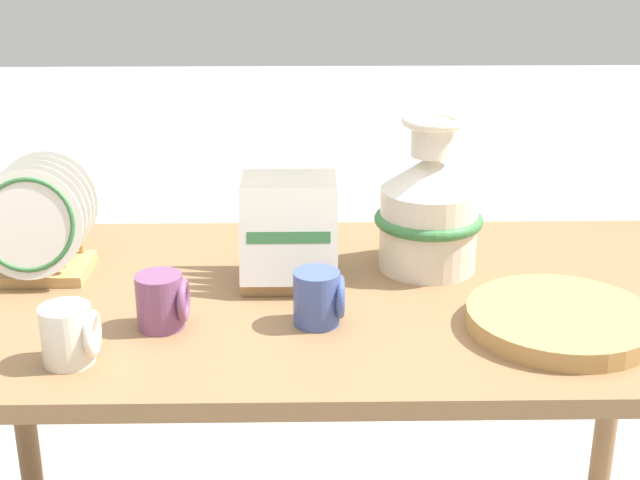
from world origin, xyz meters
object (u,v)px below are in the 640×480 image
(ceramic_vase, at_px, (429,208))
(mug_cobalt_glaze, at_px, (319,298))
(mug_cream_glaze, at_px, (70,335))
(mug_plum_glaze, at_px, (163,301))
(dish_rack_square_plates, at_px, (289,243))
(dish_rack_round_plates, at_px, (38,229))
(wicker_charger_stack, at_px, (560,320))

(ceramic_vase, relative_size, mug_cobalt_glaze, 3.19)
(mug_cream_glaze, relative_size, mug_plum_glaze, 1.00)
(mug_plum_glaze, distance_m, mug_cobalt_glaze, 0.28)
(dish_rack_square_plates, height_order, mug_plum_glaze, dish_rack_square_plates)
(mug_cobalt_glaze, bearing_deg, dish_rack_round_plates, 157.58)
(mug_cream_glaze, xyz_separation_m, mug_plum_glaze, (0.13, 0.13, 0.00))
(dish_rack_round_plates, distance_m, mug_plum_glaze, 0.38)
(ceramic_vase, bearing_deg, wicker_charger_stack, -55.59)
(wicker_charger_stack, height_order, mug_cobalt_glaze, mug_cobalt_glaze)
(wicker_charger_stack, height_order, mug_plum_glaze, mug_plum_glaze)
(dish_rack_square_plates, bearing_deg, wicker_charger_stack, -25.09)
(dish_rack_round_plates, relative_size, mug_plum_glaze, 2.34)
(wicker_charger_stack, distance_m, mug_cobalt_glaze, 0.43)
(ceramic_vase, distance_m, wicker_charger_stack, 0.37)
(dish_rack_round_plates, xyz_separation_m, dish_rack_square_plates, (0.51, -0.04, -0.02))
(dish_rack_square_plates, bearing_deg, dish_rack_round_plates, 176.00)
(mug_plum_glaze, bearing_deg, dish_rack_round_plates, 139.48)
(mug_cream_glaze, bearing_deg, mug_cobalt_glaze, 18.64)
(ceramic_vase, height_order, wicker_charger_stack, ceramic_vase)
(wicker_charger_stack, bearing_deg, mug_cobalt_glaze, 175.88)
(mug_cream_glaze, distance_m, mug_cobalt_glaze, 0.43)
(wicker_charger_stack, relative_size, mug_cobalt_glaze, 3.34)
(dish_rack_square_plates, relative_size, mug_cobalt_glaze, 2.08)
(ceramic_vase, xyz_separation_m, wicker_charger_stack, (0.20, -0.29, -0.11))
(dish_rack_round_plates, bearing_deg, wicker_charger_stack, -14.85)
(mug_plum_glaze, xyz_separation_m, mug_cobalt_glaze, (0.28, 0.01, 0.00))
(ceramic_vase, xyz_separation_m, mug_plum_glaze, (-0.51, -0.27, -0.08))
(wicker_charger_stack, distance_m, mug_plum_glaze, 0.71)
(dish_rack_round_plates, height_order, dish_rack_square_plates, dish_rack_round_plates)
(ceramic_vase, bearing_deg, mug_cobalt_glaze, -131.04)
(mug_plum_glaze, bearing_deg, dish_rack_square_plates, 42.89)
(dish_rack_round_plates, xyz_separation_m, mug_plum_glaze, (0.28, -0.24, -0.05))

